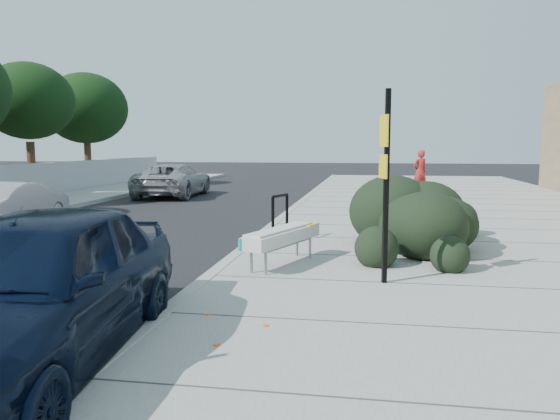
{
  "coord_description": "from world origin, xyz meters",
  "views": [
    {
      "loc": [
        2.59,
        -8.41,
        2.28
      ],
      "look_at": [
        0.84,
        2.05,
        1.0
      ],
      "focal_mm": 35.0,
      "sensor_mm": 36.0,
      "label": 1
    }
  ],
  "objects_px": {
    "bench": "(283,237)",
    "pedestrian": "(420,171)",
    "sedan_navy": "(30,287)",
    "sign_post": "(385,175)",
    "suv_silver": "(173,180)",
    "wagon_silver": "(14,206)",
    "bike_rack": "(280,212)"
  },
  "relations": [
    {
      "from": "bike_rack",
      "to": "wagon_silver",
      "type": "bearing_deg",
      "value": -169.04
    },
    {
      "from": "wagon_silver",
      "to": "suv_silver",
      "type": "relative_size",
      "value": 0.77
    },
    {
      "from": "sign_post",
      "to": "suv_silver",
      "type": "distance_m",
      "value": 16.99
    },
    {
      "from": "wagon_silver",
      "to": "suv_silver",
      "type": "bearing_deg",
      "value": -101.9
    },
    {
      "from": "wagon_silver",
      "to": "sign_post",
      "type": "bearing_deg",
      "value": 146.75
    },
    {
      "from": "bench",
      "to": "pedestrian",
      "type": "bearing_deg",
      "value": 97.18
    },
    {
      "from": "bike_rack",
      "to": "suv_silver",
      "type": "xyz_separation_m",
      "value": [
        -6.6,
        10.99,
        -0.05
      ]
    },
    {
      "from": "pedestrian",
      "to": "suv_silver",
      "type": "bearing_deg",
      "value": -22.87
    },
    {
      "from": "bike_rack",
      "to": "suv_silver",
      "type": "height_order",
      "value": "suv_silver"
    },
    {
      "from": "sign_post",
      "to": "suv_silver",
      "type": "xyz_separation_m",
      "value": [
        -8.8,
        14.49,
        -1.09
      ]
    },
    {
      "from": "pedestrian",
      "to": "sign_post",
      "type": "bearing_deg",
      "value": 50.56
    },
    {
      "from": "sign_post",
      "to": "sedan_navy",
      "type": "height_order",
      "value": "sign_post"
    },
    {
      "from": "pedestrian",
      "to": "bike_rack",
      "type": "bearing_deg",
      "value": 39.48
    },
    {
      "from": "bike_rack",
      "to": "sign_post",
      "type": "xyz_separation_m",
      "value": [
        2.2,
        -3.51,
        1.04
      ]
    },
    {
      "from": "suv_silver",
      "to": "pedestrian",
      "type": "distance_m",
      "value": 10.89
    },
    {
      "from": "bench",
      "to": "sign_post",
      "type": "xyz_separation_m",
      "value": [
        1.74,
        -1.01,
        1.16
      ]
    },
    {
      "from": "bike_rack",
      "to": "sedan_navy",
      "type": "height_order",
      "value": "sedan_navy"
    },
    {
      "from": "wagon_silver",
      "to": "pedestrian",
      "type": "distance_m",
      "value": 16.41
    },
    {
      "from": "bike_rack",
      "to": "sedan_navy",
      "type": "bearing_deg",
      "value": -81.36
    },
    {
      "from": "sign_post",
      "to": "sedan_navy",
      "type": "xyz_separation_m",
      "value": [
        -3.6,
        -3.5,
        -0.97
      ]
    },
    {
      "from": "sedan_navy",
      "to": "wagon_silver",
      "type": "distance_m",
      "value": 10.14
    },
    {
      "from": "bench",
      "to": "wagon_silver",
      "type": "xyz_separation_m",
      "value": [
        -7.85,
        3.67,
        0.0
      ]
    },
    {
      "from": "sedan_navy",
      "to": "wagon_silver",
      "type": "bearing_deg",
      "value": 119.92
    },
    {
      "from": "bench",
      "to": "sedan_navy",
      "type": "xyz_separation_m",
      "value": [
        -1.86,
        -4.51,
        0.18
      ]
    },
    {
      "from": "suv_silver",
      "to": "pedestrian",
      "type": "height_order",
      "value": "pedestrian"
    },
    {
      "from": "bench",
      "to": "bike_rack",
      "type": "bearing_deg",
      "value": 121.04
    },
    {
      "from": "bike_rack",
      "to": "wagon_silver",
      "type": "height_order",
      "value": "wagon_silver"
    },
    {
      "from": "suv_silver",
      "to": "sedan_navy",
      "type": "bearing_deg",
      "value": 103.05
    },
    {
      "from": "sedan_navy",
      "to": "suv_silver",
      "type": "distance_m",
      "value": 18.73
    },
    {
      "from": "bench",
      "to": "bike_rack",
      "type": "distance_m",
      "value": 2.54
    },
    {
      "from": "wagon_silver",
      "to": "bench",
      "type": "bearing_deg",
      "value": 147.7
    },
    {
      "from": "sedan_navy",
      "to": "pedestrian",
      "type": "relative_size",
      "value": 2.6
    }
  ]
}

